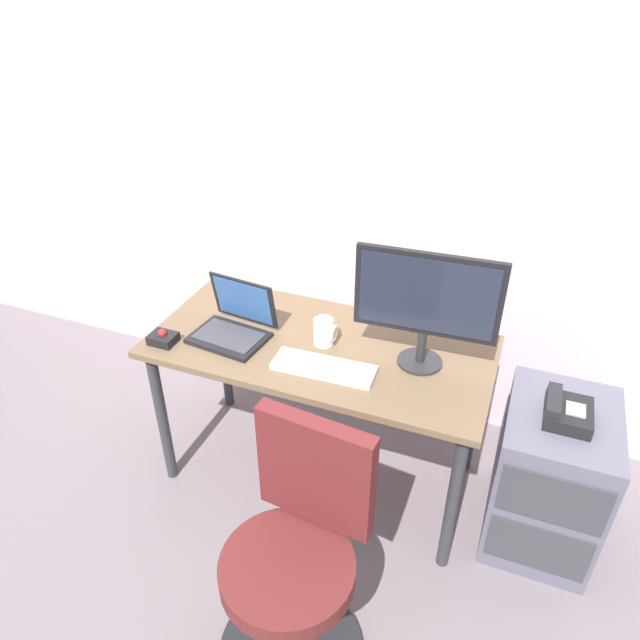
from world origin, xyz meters
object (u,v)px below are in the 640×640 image
file_cabinet (548,477)px  trackball_mouse (163,338)px  monitor_main (426,301)px  keyboard (324,367)px  office_chair (297,564)px  desk_phone (566,412)px  coffee_mug (324,332)px  laptop (234,324)px

file_cabinet → trackball_mouse: 1.70m
monitor_main → keyboard: monitor_main is taller
office_chair → desk_phone: bearing=46.4°
coffee_mug → keyboard: bearing=-69.6°
file_cabinet → desk_phone: (-0.01, -0.02, 0.37)m
monitor_main → keyboard: (-0.34, -0.18, -0.28)m
file_cabinet → laptop: bearing=-176.3°
office_chair → trackball_mouse: office_chair is taller
file_cabinet → desk_phone: bearing=-116.8°
office_chair → trackball_mouse: bearing=146.3°
keyboard → coffee_mug: 0.19m
monitor_main → keyboard: bearing=-151.8°
file_cabinet → laptop: 1.45m
desk_phone → keyboard: 0.93m
office_chair → keyboard: (-0.15, 0.63, 0.33)m
laptop → coffee_mug: (0.38, 0.08, 0.00)m
office_chair → keyboard: size_ratio=2.31×
file_cabinet → monitor_main: size_ratio=1.19×
trackball_mouse → laptop: bearing=33.2°
laptop → office_chair: bearing=-50.7°
office_chair → laptop: laptop is taller
file_cabinet → coffee_mug: coffee_mug is taller
monitor_main → coffee_mug: 0.47m
monitor_main → laptop: size_ratio=1.64×
office_chair → coffee_mug: size_ratio=8.22×
monitor_main → trackball_mouse: monitor_main is taller
file_cabinet → monitor_main: (-0.58, 0.00, 0.72)m
file_cabinet → keyboard: 1.04m
office_chair → monitor_main: monitor_main is taller
office_chair → keyboard: 0.73m
laptop → trackball_mouse: laptop is taller
laptop → trackball_mouse: 0.30m
laptop → coffee_mug: size_ratio=2.89×
keyboard → coffee_mug: bearing=110.4°
coffee_mug → laptop: bearing=-168.6°
office_chair → monitor_main: size_ratio=1.73×
trackball_mouse → coffee_mug: coffee_mug is taller
monitor_main → laptop: 0.83m
keyboard → trackball_mouse: trackball_mouse is taller
file_cabinet → keyboard: bearing=-168.8°
coffee_mug → trackball_mouse: bearing=-159.2°
trackball_mouse → coffee_mug: bearing=20.8°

